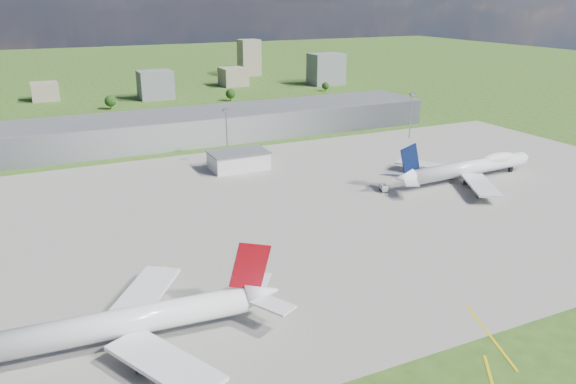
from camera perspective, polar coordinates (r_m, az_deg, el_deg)
name	(u,v)px	position (r m, az deg, el deg)	size (l,w,h in m)	color
ground	(188,147)	(308.18, -10.09, 4.51)	(1400.00, 1400.00, 0.00)	#2E551A
apron	(295,210)	(212.94, 0.72, -1.84)	(360.00, 190.00, 0.08)	gray
terminal	(180,128)	(320.55, -10.91, 6.41)	(300.00, 42.00, 15.00)	gray
ops_building	(238,161)	(264.07, -5.05, 3.18)	(26.00, 16.00, 8.00)	silver
mast_center	(227,126)	(274.42, -6.26, 6.71)	(3.50, 2.00, 25.90)	gray
mast_east	(411,108)	(326.84, 12.41, 8.38)	(3.50, 2.00, 25.90)	gray
airliner_red_twin	(124,324)	(137.09, -16.30, -12.73)	(78.01, 60.63, 21.40)	white
airliner_blue_quad	(470,168)	(258.82, 17.96, 2.36)	(78.60, 61.65, 20.53)	white
tug_yellow	(163,271)	(168.83, -12.60, -7.88)	(4.00, 3.53, 1.74)	yellow
van_white_near	(384,188)	(236.58, 9.68, 0.40)	(3.90, 5.83, 2.71)	silver
van_white_far	(453,167)	(274.41, 16.41, 2.45)	(4.28, 2.16, 2.23)	white
bldg_cw	(45,91)	(483.48, -23.47, 9.36)	(20.00, 18.00, 14.00)	gray
bldg_c	(156,85)	(463.41, -13.31, 10.55)	(26.00, 20.00, 22.00)	slate
bldg_ce	(233,77)	(524.14, -5.59, 11.58)	(22.00, 24.00, 16.00)	gray
bldg_e	(326,69)	(529.60, 3.89, 12.35)	(30.00, 22.00, 28.00)	slate
bldg_tall_e	(249,58)	(592.87, -3.96, 13.47)	(20.00, 18.00, 36.00)	gray
tree_c	(110,101)	(428.02, -17.62, 8.79)	(8.10, 8.10, 9.90)	#382314
tree_e	(231,94)	(444.61, -5.86, 9.89)	(7.65, 7.65, 9.35)	#382314
tree_far_e	(325,86)	(490.88, 3.82, 10.70)	(6.30, 6.30, 7.70)	#382314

